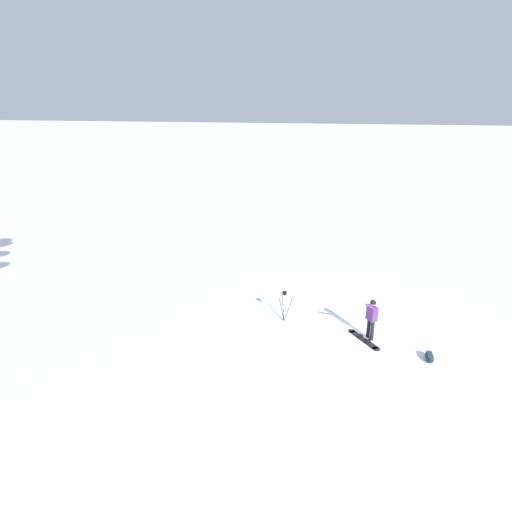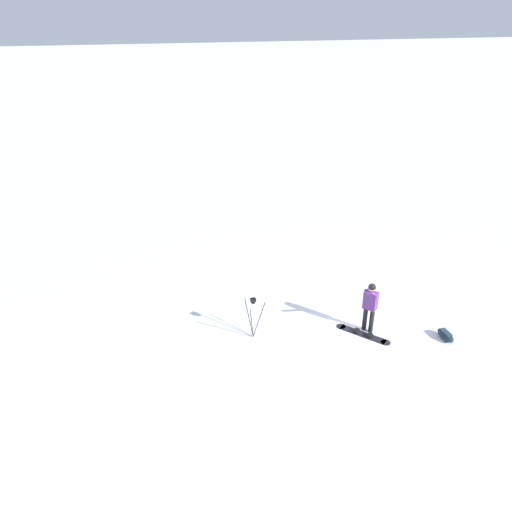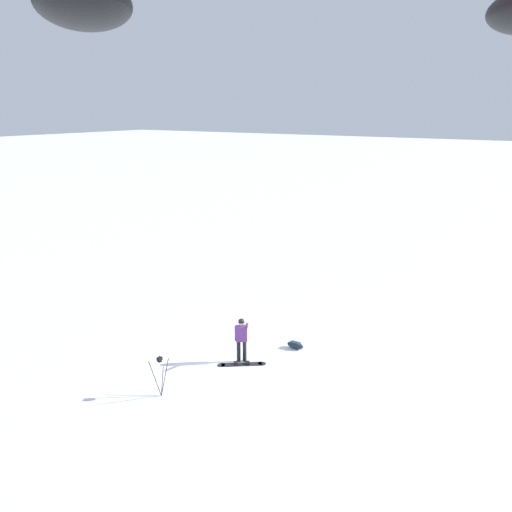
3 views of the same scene
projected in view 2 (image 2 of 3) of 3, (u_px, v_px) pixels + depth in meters
The scene contains 5 objects.
ground_plane at pixel (343, 333), 15.38m from camera, with size 300.00×300.00×0.00m, color white.
snowboarder at pixel (370, 303), 15.07m from camera, with size 0.72×0.55×1.71m.
snowboard at pixel (363, 334), 15.32m from camera, with size 1.47×1.20×0.10m.
gear_bag_large at pixel (446, 335), 15.06m from camera, with size 0.68×0.30×0.27m.
camera_tripod at pixel (253, 310), 14.80m from camera, with size 0.68×0.58×1.37m.
Camera 2 is at (11.28, -6.43, 9.01)m, focal length 34.80 mm.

